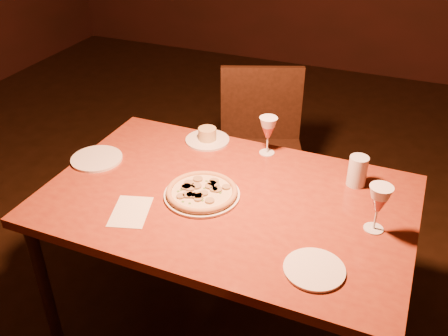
% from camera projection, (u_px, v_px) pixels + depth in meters
% --- Properties ---
extents(floor, '(7.00, 7.00, 0.00)m').
position_uv_depth(floor, '(189.00, 307.00, 2.47)').
color(floor, black).
rests_on(floor, ground).
extents(dining_table, '(1.44, 0.93, 0.76)m').
position_uv_depth(dining_table, '(227.00, 210.00, 1.99)').
color(dining_table, brown).
rests_on(dining_table, floor).
extents(chair_far, '(0.59, 0.59, 0.94)m').
position_uv_depth(chair_far, '(261.00, 146.00, 2.77)').
color(chair_far, black).
rests_on(chair_far, floor).
extents(pizza_plate, '(0.30, 0.30, 0.03)m').
position_uv_depth(pizza_plate, '(202.00, 192.00, 1.95)').
color(pizza_plate, silver).
rests_on(pizza_plate, dining_table).
extents(ramekin_saucer, '(0.21, 0.21, 0.07)m').
position_uv_depth(ramekin_saucer, '(207.00, 137.00, 2.32)').
color(ramekin_saucer, silver).
rests_on(ramekin_saucer, dining_table).
extents(wine_glass_far, '(0.08, 0.08, 0.18)m').
position_uv_depth(wine_glass_far, '(268.00, 136.00, 2.19)').
color(wine_glass_far, '#BB524E').
rests_on(wine_glass_far, dining_table).
extents(wine_glass_right, '(0.08, 0.08, 0.18)m').
position_uv_depth(wine_glass_right, '(378.00, 208.00, 1.74)').
color(wine_glass_right, '#BB524E').
rests_on(wine_glass_right, dining_table).
extents(water_tumbler, '(0.08, 0.08, 0.13)m').
position_uv_depth(water_tumbler, '(357.00, 171.00, 1.99)').
color(water_tumbler, silver).
rests_on(water_tumbler, dining_table).
extents(side_plate_left, '(0.22, 0.22, 0.01)m').
position_uv_depth(side_plate_left, '(97.00, 159.00, 2.19)').
color(side_plate_left, silver).
rests_on(side_plate_left, dining_table).
extents(side_plate_near, '(0.20, 0.20, 0.01)m').
position_uv_depth(side_plate_near, '(314.00, 269.00, 1.60)').
color(side_plate_near, silver).
rests_on(side_plate_near, dining_table).
extents(menu_card, '(0.18, 0.22, 0.00)m').
position_uv_depth(menu_card, '(131.00, 212.00, 1.87)').
color(menu_card, silver).
rests_on(menu_card, dining_table).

